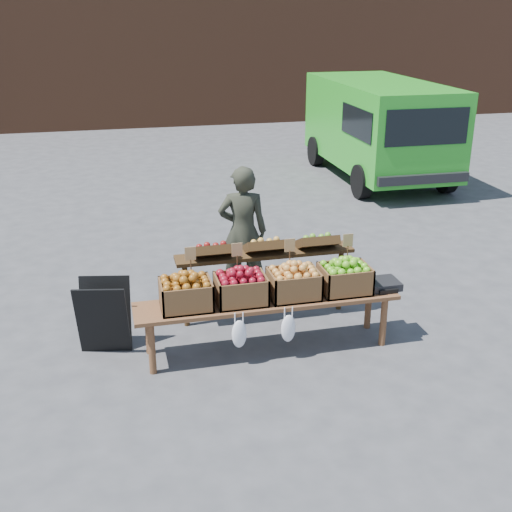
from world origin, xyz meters
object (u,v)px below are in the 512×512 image
object	(u,v)px
crate_red_apples	(294,284)
back_table	(265,275)
crate_green_apples	(345,279)
display_bench	(267,324)
vendor	(243,232)
delivery_van	(378,131)
crate_russet_pears	(241,289)
chalkboard_sign	(104,316)
weighing_scale	(382,284)
crate_golden_apples	(186,295)

from	to	relation	value
crate_red_apples	back_table	bearing A→B (deg)	99.33
crate_red_apples	crate_green_apples	bearing A→B (deg)	0.00
display_bench	vendor	bearing A→B (deg)	87.73
delivery_van	crate_russet_pears	bearing A→B (deg)	-123.17
vendor	crate_red_apples	xyz separation A→B (m)	(0.22, -1.41, -0.10)
delivery_van	crate_green_apples	xyz separation A→B (m)	(-3.12, -6.36, -0.26)
back_table	crate_russet_pears	bearing A→B (deg)	-120.95
crate_red_apples	delivery_van	bearing A→B (deg)	60.00
crate_green_apples	crate_russet_pears	bearing A→B (deg)	180.00
delivery_van	back_table	distance (m)	6.81
display_bench	delivery_van	bearing A→B (deg)	58.17
chalkboard_sign	crate_green_apples	size ratio (longest dim) A/B	1.57
crate_red_apples	weighing_scale	size ratio (longest dim) A/B	1.47
vendor	chalkboard_sign	distance (m)	2.03
crate_green_apples	delivery_van	bearing A→B (deg)	63.85
chalkboard_sign	crate_russet_pears	distance (m)	1.44
crate_red_apples	weighing_scale	bearing A→B (deg)	0.00
chalkboard_sign	crate_golden_apples	world-z (taller)	crate_golden_apples
crate_red_apples	weighing_scale	world-z (taller)	crate_red_apples
vendor	back_table	world-z (taller)	vendor
crate_russet_pears	weighing_scale	world-z (taller)	crate_russet_pears
crate_golden_apples	crate_red_apples	bearing A→B (deg)	0.00
back_table	weighing_scale	xyz separation A→B (m)	(1.09, -0.72, 0.09)
crate_red_apples	crate_green_apples	xyz separation A→B (m)	(0.55, 0.00, 0.00)
crate_golden_apples	crate_russet_pears	size ratio (longest dim) A/B	1.00
back_table	weighing_scale	world-z (taller)	back_table
delivery_van	back_table	world-z (taller)	delivery_van
chalkboard_sign	vendor	bearing A→B (deg)	43.78
chalkboard_sign	crate_red_apples	size ratio (longest dim) A/B	1.57
chalkboard_sign	crate_red_apples	world-z (taller)	crate_red_apples
crate_green_apples	vendor	bearing A→B (deg)	118.54
delivery_van	crate_golden_apples	distance (m)	7.95
vendor	crate_green_apples	distance (m)	1.61
delivery_van	crate_green_apples	size ratio (longest dim) A/B	8.67
vendor	crate_russet_pears	xyz separation A→B (m)	(-0.33, -1.41, -0.10)
crate_golden_apples	crate_russet_pears	distance (m)	0.55
crate_golden_apples	crate_red_apples	xyz separation A→B (m)	(1.10, 0.00, 0.00)
crate_golden_apples	vendor	bearing A→B (deg)	58.08
chalkboard_sign	display_bench	bearing A→B (deg)	-0.64
crate_russet_pears	crate_green_apples	xyz separation A→B (m)	(1.10, 0.00, 0.00)
crate_russet_pears	weighing_scale	distance (m)	1.53
back_table	display_bench	distance (m)	0.77
crate_golden_apples	display_bench	bearing A→B (deg)	0.00
crate_golden_apples	delivery_van	bearing A→B (deg)	53.11
display_bench	crate_green_apples	distance (m)	0.93
crate_golden_apples	crate_red_apples	world-z (taller)	same
chalkboard_sign	display_bench	distance (m)	1.67
weighing_scale	chalkboard_sign	bearing A→B (deg)	172.98
back_table	weighing_scale	bearing A→B (deg)	-33.37
display_bench	crate_red_apples	world-z (taller)	crate_red_apples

